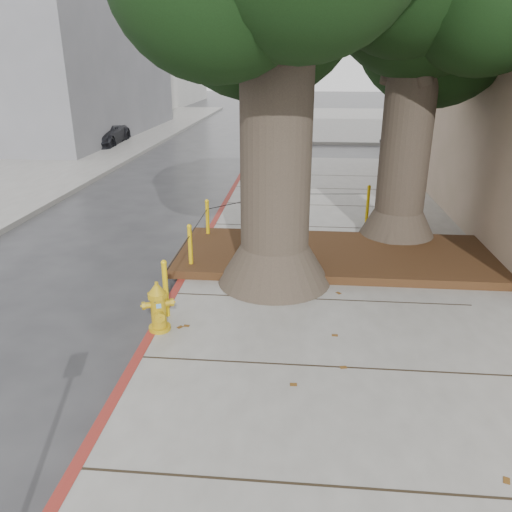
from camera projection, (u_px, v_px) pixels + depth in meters
The scene contains 11 objects.
ground at pixel (285, 374), 6.66m from camera, with size 140.00×140.00×0.00m, color #28282B.
sidewalk_far at pixel (389, 122), 33.97m from camera, with size 16.00×20.00×0.15m, color slate.
curb_red at pixel (181, 285), 9.12m from camera, with size 0.14×26.00×0.16m, color maroon.
planter_bed at pixel (336, 255), 10.12m from camera, with size 6.40×2.60×0.16m, color black.
building_far_grey at pixel (17, 19), 26.16m from camera, with size 12.00×16.00×12.00m, color slate.
building_far_white at pixel (124, 21), 47.13m from camera, with size 12.00×18.00×15.00m, color silver.
bollard_ring at pixel (252, 225), 10.55m from camera, with size 3.79×5.39×0.95m.
fire_hydrant at pixel (158, 307), 7.32m from camera, with size 0.42×0.42×0.78m.
car_silver at pixel (425, 137), 23.04m from camera, with size 1.58×3.94×1.34m, color #9A9A9F.
car_red at pixel (460, 139), 22.80m from camera, with size 1.27×3.65×1.20m, color maroon.
car_dark at pixel (103, 132), 24.64m from camera, with size 1.86×4.57×1.32m, color black.
Camera 1 is at (0.13, -5.64, 3.88)m, focal length 35.00 mm.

